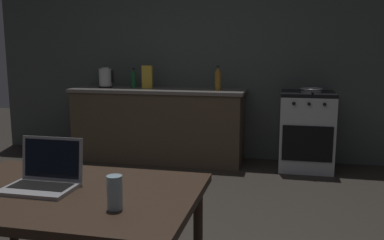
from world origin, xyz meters
name	(u,v)px	position (x,y,z in m)	size (l,w,h in m)	color
back_wall	(232,46)	(0.30, 2.64, 1.42)	(6.40, 0.10, 2.84)	#434A47
kitchen_counter	(159,124)	(-0.57, 2.29, 0.45)	(2.16, 0.64, 0.90)	#4C3D2D
stove_oven	(306,131)	(1.23, 2.29, 0.45)	(0.60, 0.62, 0.90)	#B7BABF
dining_table	(66,206)	(-0.01, -0.97, 0.66)	(1.23, 0.83, 0.73)	#332319
laptop	(44,178)	(-0.12, -0.96, 0.78)	(0.32, 0.25, 0.23)	#99999E
electric_kettle	(106,78)	(-1.26, 2.29, 1.02)	(0.19, 0.17, 0.26)	black
bottle	(218,79)	(0.19, 2.24, 1.04)	(0.07, 0.07, 0.29)	#8C601E
frying_pan	(312,90)	(1.26, 2.26, 0.93)	(0.25, 0.43, 0.05)	gray
drinking_glass	(115,192)	(0.31, -1.13, 0.80)	(0.06, 0.06, 0.14)	#99B7C6
cereal_box	(147,77)	(-0.71, 2.31, 1.04)	(0.13, 0.05, 0.28)	gold
bottle_b	(134,78)	(-0.92, 2.37, 1.02)	(0.07, 0.07, 0.25)	#19592D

